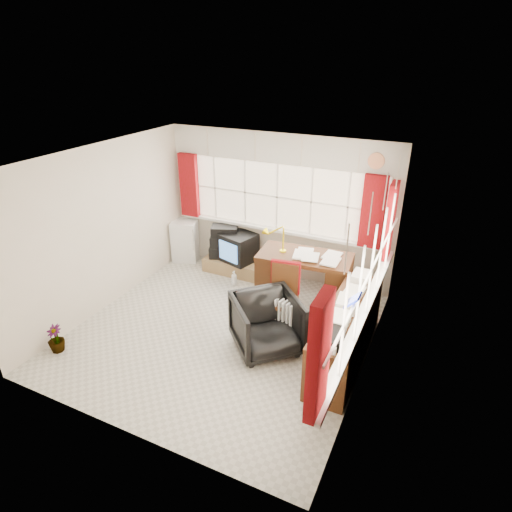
{
  "coord_description": "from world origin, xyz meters",
  "views": [
    {
      "loc": [
        2.61,
        -4.38,
        3.68
      ],
      "look_at": [
        0.28,
        0.55,
        1.03
      ],
      "focal_mm": 30.0,
      "sensor_mm": 36.0,
      "label": 1
    }
  ],
  "objects_px": {
    "tv_bench": "(242,267)",
    "mini_fridge": "(186,240)",
    "task_chair": "(283,295)",
    "office_chair": "(267,324)",
    "radiator": "(281,323)",
    "desk_lamp": "(283,234)",
    "desk": "(304,276)",
    "credenza": "(346,332)",
    "crt_tv": "(239,247)"
  },
  "relations": [
    {
      "from": "tv_bench",
      "to": "mini_fridge",
      "type": "height_order",
      "value": "mini_fridge"
    },
    {
      "from": "desk",
      "to": "task_chair",
      "type": "height_order",
      "value": "task_chair"
    },
    {
      "from": "desk",
      "to": "office_chair",
      "type": "height_order",
      "value": "desk"
    },
    {
      "from": "credenza",
      "to": "mini_fridge",
      "type": "height_order",
      "value": "credenza"
    },
    {
      "from": "desk",
      "to": "mini_fridge",
      "type": "bearing_deg",
      "value": 168.81
    },
    {
      "from": "desk_lamp",
      "to": "office_chair",
      "type": "height_order",
      "value": "desk_lamp"
    },
    {
      "from": "desk",
      "to": "task_chair",
      "type": "xyz_separation_m",
      "value": [
        -0.03,
        -0.8,
        0.09
      ]
    },
    {
      "from": "desk_lamp",
      "to": "office_chair",
      "type": "bearing_deg",
      "value": -76.46
    },
    {
      "from": "desk_lamp",
      "to": "office_chair",
      "type": "relative_size",
      "value": 0.51
    },
    {
      "from": "desk",
      "to": "tv_bench",
      "type": "xyz_separation_m",
      "value": [
        -1.31,
        0.43,
        -0.33
      ]
    },
    {
      "from": "office_chair",
      "to": "radiator",
      "type": "distance_m",
      "value": 0.33
    },
    {
      "from": "credenza",
      "to": "desk",
      "type": "bearing_deg",
      "value": 131.44
    },
    {
      "from": "task_chair",
      "to": "credenza",
      "type": "bearing_deg",
      "value": -16.22
    },
    {
      "from": "task_chair",
      "to": "office_chair",
      "type": "distance_m",
      "value": 0.57
    },
    {
      "from": "office_chair",
      "to": "crt_tv",
      "type": "bearing_deg",
      "value": 82.95
    },
    {
      "from": "office_chair",
      "to": "credenza",
      "type": "height_order",
      "value": "credenza"
    },
    {
      "from": "desk",
      "to": "tv_bench",
      "type": "height_order",
      "value": "desk"
    },
    {
      "from": "office_chair",
      "to": "credenza",
      "type": "relative_size",
      "value": 0.43
    },
    {
      "from": "office_chair",
      "to": "radiator",
      "type": "relative_size",
      "value": 1.37
    },
    {
      "from": "crt_tv",
      "to": "tv_bench",
      "type": "bearing_deg",
      "value": -2.37
    },
    {
      "from": "radiator",
      "to": "desk",
      "type": "bearing_deg",
      "value": 92.64
    },
    {
      "from": "radiator",
      "to": "credenza",
      "type": "distance_m",
      "value": 0.93
    },
    {
      "from": "radiator",
      "to": "mini_fridge",
      "type": "relative_size",
      "value": 0.8
    },
    {
      "from": "tv_bench",
      "to": "desk",
      "type": "bearing_deg",
      "value": -18.01
    },
    {
      "from": "credenza",
      "to": "crt_tv",
      "type": "xyz_separation_m",
      "value": [
        -2.35,
        1.52,
        0.11
      ]
    },
    {
      "from": "desk_lamp",
      "to": "crt_tv",
      "type": "bearing_deg",
      "value": 156.08
    },
    {
      "from": "credenza",
      "to": "crt_tv",
      "type": "bearing_deg",
      "value": 147.04
    },
    {
      "from": "desk_lamp",
      "to": "desk",
      "type": "bearing_deg",
      "value": 4.04
    },
    {
      "from": "office_chair",
      "to": "tv_bench",
      "type": "height_order",
      "value": "office_chair"
    },
    {
      "from": "task_chair",
      "to": "credenza",
      "type": "xyz_separation_m",
      "value": [
        0.99,
        -0.29,
        -0.15
      ]
    },
    {
      "from": "task_chair",
      "to": "radiator",
      "type": "distance_m",
      "value": 0.4
    },
    {
      "from": "desk",
      "to": "office_chair",
      "type": "bearing_deg",
      "value": -91.58
    },
    {
      "from": "task_chair",
      "to": "desk_lamp",
      "type": "bearing_deg",
      "value": 113.04
    },
    {
      "from": "office_chair",
      "to": "radiator",
      "type": "bearing_deg",
      "value": 29.12
    },
    {
      "from": "tv_bench",
      "to": "mini_fridge",
      "type": "distance_m",
      "value": 1.28
    },
    {
      "from": "task_chair",
      "to": "tv_bench",
      "type": "bearing_deg",
      "value": 136.28
    },
    {
      "from": "task_chair",
      "to": "crt_tv",
      "type": "xyz_separation_m",
      "value": [
        -1.36,
        1.23,
        -0.04
      ]
    },
    {
      "from": "desk",
      "to": "desk_lamp",
      "type": "xyz_separation_m",
      "value": [
        -0.36,
        -0.03,
        0.67
      ]
    },
    {
      "from": "crt_tv",
      "to": "mini_fridge",
      "type": "height_order",
      "value": "mini_fridge"
    },
    {
      "from": "task_chair",
      "to": "mini_fridge",
      "type": "bearing_deg",
      "value": 152.67
    },
    {
      "from": "desk",
      "to": "task_chair",
      "type": "distance_m",
      "value": 0.81
    },
    {
      "from": "credenza",
      "to": "mini_fridge",
      "type": "xyz_separation_m",
      "value": [
        -3.53,
        1.6,
        -0.0
      ]
    },
    {
      "from": "radiator",
      "to": "credenza",
      "type": "xyz_separation_m",
      "value": [
        0.92,
        -0.03,
        0.14
      ]
    },
    {
      "from": "radiator",
      "to": "credenza",
      "type": "height_order",
      "value": "credenza"
    },
    {
      "from": "desk_lamp",
      "to": "tv_bench",
      "type": "distance_m",
      "value": 1.46
    },
    {
      "from": "credenza",
      "to": "tv_bench",
      "type": "xyz_separation_m",
      "value": [
        -2.28,
        1.52,
        -0.27
      ]
    },
    {
      "from": "desk_lamp",
      "to": "mini_fridge",
      "type": "relative_size",
      "value": 0.56
    },
    {
      "from": "radiator",
      "to": "crt_tv",
      "type": "relative_size",
      "value": 0.92
    },
    {
      "from": "credenza",
      "to": "radiator",
      "type": "bearing_deg",
      "value": 178.38
    },
    {
      "from": "tv_bench",
      "to": "task_chair",
      "type": "bearing_deg",
      "value": -43.72
    }
  ]
}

